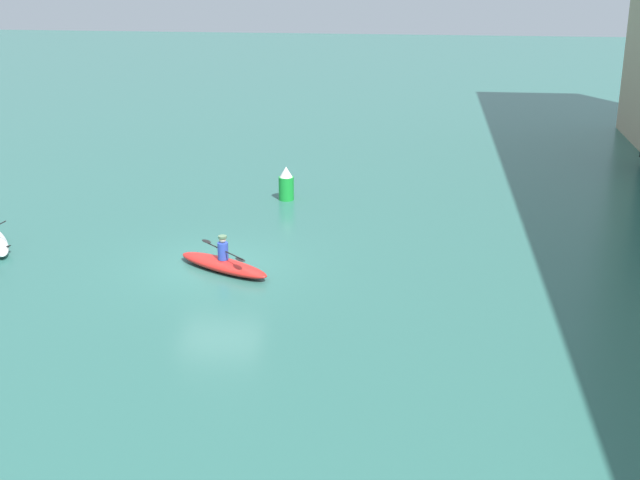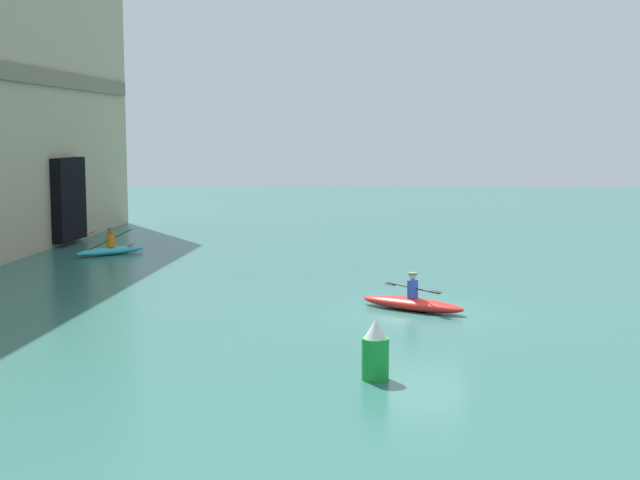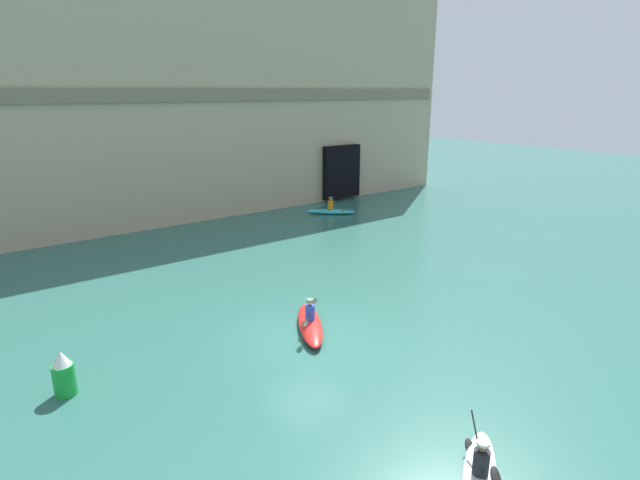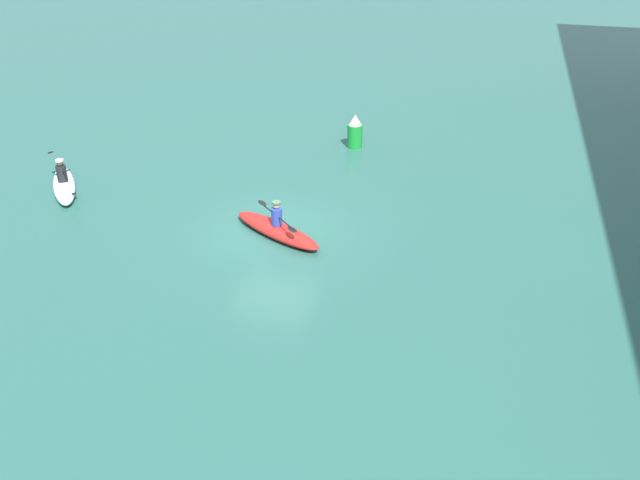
{
  "view_description": "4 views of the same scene",
  "coord_description": "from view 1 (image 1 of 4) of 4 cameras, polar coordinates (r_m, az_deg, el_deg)",
  "views": [
    {
      "loc": [
        24.47,
        5.59,
        9.71
      ],
      "look_at": [
        2.91,
        3.37,
        1.99
      ],
      "focal_mm": 50.0,
      "sensor_mm": 36.0,
      "label": 1
    },
    {
      "loc": [
        -24.94,
        0.61,
        5.07
      ],
      "look_at": [
        5.41,
        3.36,
        1.39
      ],
      "focal_mm": 50.0,
      "sensor_mm": 36.0,
      "label": 2
    },
    {
      "loc": [
        -8.54,
        -12.09,
        7.7
      ],
      "look_at": [
        4.51,
        5.19,
        1.2
      ],
      "focal_mm": 28.0,
      "sensor_mm": 36.0,
      "label": 3
    },
    {
      "loc": [
        17.71,
        5.67,
        9.97
      ],
      "look_at": [
        3.18,
        2.19,
        1.64
      ],
      "focal_mm": 40.0,
      "sensor_mm": 36.0,
      "label": 4
    }
  ],
  "objects": [
    {
      "name": "kayak_red",
      "position": [
        26.47,
        -6.2,
        -1.52
      ],
      "size": [
        2.28,
        3.2,
        1.1
      ],
      "rotation": [
        0.0,
        0.0,
        4.19
      ],
      "color": "red",
      "rests_on": "ground"
    },
    {
      "name": "ground_plane",
      "position": [
        26.91,
        -6.52,
        -1.68
      ],
      "size": [
        120.0,
        120.0,
        0.0
      ],
      "primitive_type": "plane",
      "color": "#2D665B"
    },
    {
      "name": "marker_buoy",
      "position": [
        33.06,
        -2.18,
        3.58
      ],
      "size": [
        0.57,
        0.57,
        1.27
      ],
      "color": "green",
      "rests_on": "ground"
    }
  ]
}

